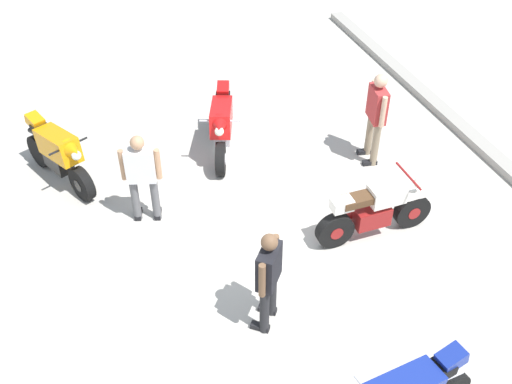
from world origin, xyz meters
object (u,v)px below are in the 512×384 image
object	(u,v)px
motorcycle_cream_vintage	(375,211)
person_in_white_shirt	(142,174)
person_in_black_shirt	(269,276)
person_in_red_shirt	(376,112)
motorcycle_red_sportbike	(222,124)
motorcycle_orange_sportbike	(58,153)

from	to	relation	value
motorcycle_cream_vintage	person_in_white_shirt	bearing A→B (deg)	153.87
person_in_black_shirt	person_in_red_shirt	size ratio (longest dim) A/B	0.93
motorcycle_red_sportbike	person_in_white_shirt	world-z (taller)	person_in_white_shirt
motorcycle_orange_sportbike	motorcycle_red_sportbike	world-z (taller)	same
person_in_black_shirt	person_in_white_shirt	bearing A→B (deg)	-28.51
motorcycle_orange_sportbike	motorcycle_cream_vintage	distance (m)	5.38
motorcycle_orange_sportbike	person_in_black_shirt	bearing A→B (deg)	4.50
motorcycle_red_sportbike	person_in_red_shirt	size ratio (longest dim) A/B	1.09
motorcycle_red_sportbike	person_in_red_shirt	bearing A→B (deg)	85.51
motorcycle_red_sportbike	motorcycle_cream_vintage	bearing A→B (deg)	47.79
motorcycle_red_sportbike	motorcycle_cream_vintage	size ratio (longest dim) A/B	0.97
motorcycle_cream_vintage	person_in_red_shirt	size ratio (longest dim) A/B	1.13
person_in_black_shirt	person_in_white_shirt	world-z (taller)	person_in_black_shirt
person_in_red_shirt	person_in_black_shirt	bearing A→B (deg)	52.73
motorcycle_cream_vintage	person_in_red_shirt	xyz separation A→B (m)	(-1.81, 0.94, 0.51)
motorcycle_cream_vintage	person_in_white_shirt	distance (m)	3.64
person_in_red_shirt	motorcycle_cream_vintage	bearing A→B (deg)	72.52
motorcycle_red_sportbike	person_in_black_shirt	xyz separation A→B (m)	(4.01, -0.64, 0.32)
person_in_black_shirt	person_in_red_shirt	bearing A→B (deg)	-98.14
motorcycle_orange_sportbike	person_in_black_shirt	size ratio (longest dim) A/B	1.15
person_in_black_shirt	person_in_white_shirt	size ratio (longest dim) A/B	1.00
motorcycle_orange_sportbike	person_in_black_shirt	distance (m)	4.72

